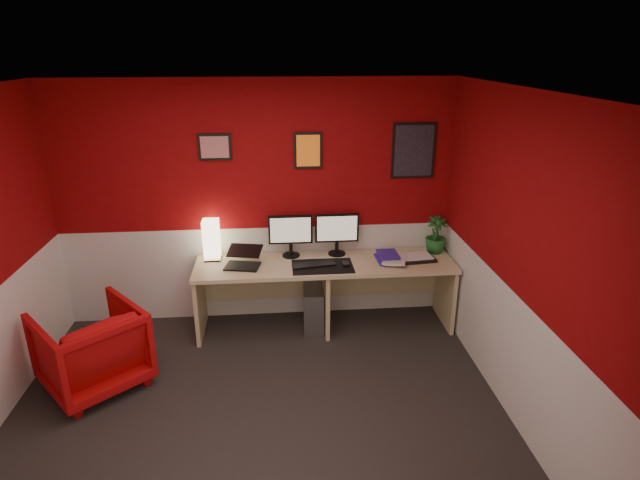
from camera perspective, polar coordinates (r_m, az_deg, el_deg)
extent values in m
cube|color=black|center=(4.37, -6.79, -19.01)|extent=(4.00, 3.50, 0.01)
cube|color=white|center=(3.39, -8.63, 15.66)|extent=(4.00, 3.50, 0.01)
cube|color=maroon|center=(5.35, -6.96, 3.86)|extent=(4.00, 0.01, 2.50)
cube|color=maroon|center=(2.24, -9.26, -22.89)|extent=(4.00, 0.01, 2.50)
cube|color=maroon|center=(4.12, 21.40, -2.67)|extent=(0.01, 3.50, 2.50)
cube|color=silver|center=(5.60, -6.63, -3.52)|extent=(4.00, 0.01, 1.00)
cube|color=silver|center=(4.45, 20.08, -11.58)|extent=(0.01, 3.50, 1.00)
cube|color=tan|center=(5.37, 0.56, -6.07)|extent=(2.60, 0.65, 0.73)
cube|color=#FFE5B2|center=(5.34, -11.80, -0.10)|extent=(0.16, 0.16, 0.40)
cube|color=black|center=(5.13, -8.55, -1.82)|extent=(0.37, 0.29, 0.22)
cube|color=black|center=(5.28, -3.25, 1.14)|extent=(0.45, 0.06, 0.58)
cube|color=black|center=(5.33, 1.89, 1.33)|extent=(0.45, 0.06, 0.58)
cube|color=black|center=(5.13, 0.28, -2.90)|extent=(0.60, 0.38, 0.01)
cube|color=black|center=(5.14, -0.68, -2.69)|extent=(0.44, 0.21, 0.02)
cube|color=black|center=(5.14, 2.83, -2.65)|extent=(0.06, 0.10, 0.03)
imported|color=#33219B|center=(5.28, 6.22, -2.17)|extent=(0.22, 0.29, 0.03)
imported|color=silver|center=(5.26, 6.90, -2.01)|extent=(0.30, 0.36, 0.02)
imported|color=#33219B|center=(5.27, 6.41, -1.66)|extent=(0.20, 0.27, 0.03)
cube|color=black|center=(5.38, 10.53, -1.96)|extent=(0.37, 0.28, 0.03)
imported|color=#19591E|center=(5.54, 12.60, 0.57)|extent=(0.23, 0.23, 0.39)
cube|color=#99999E|center=(5.45, -0.74, -7.34)|extent=(0.22, 0.46, 0.45)
imported|color=#B20C0D|center=(4.91, -23.78, -10.83)|extent=(1.10, 1.10, 0.72)
cube|color=red|center=(5.22, -11.47, 9.97)|extent=(0.32, 0.02, 0.26)
cube|color=orange|center=(5.21, -1.31, 9.79)|extent=(0.28, 0.02, 0.36)
cube|color=black|center=(5.39, 10.23, 9.62)|extent=(0.44, 0.02, 0.56)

